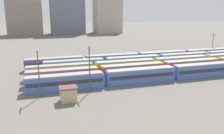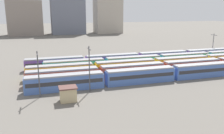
{
  "view_description": "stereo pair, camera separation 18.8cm",
  "coord_description": "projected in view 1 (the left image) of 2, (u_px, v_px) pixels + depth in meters",
  "views": [
    {
      "loc": [
        -6.54,
        -52.69,
        17.87
      ],
      "look_at": [
        13.07,
        10.4,
        2.04
      ],
      "focal_mm": 37.69,
      "sensor_mm": 36.0,
      "label": 1
    },
    {
      "loc": [
        -6.36,
        -52.74,
        17.87
      ],
      "look_at": [
        13.07,
        10.4,
        2.04
      ],
      "focal_mm": 37.69,
      "sensor_mm": 36.0,
      "label": 2
    }
  ],
  "objects": [
    {
      "name": "ground_plane",
      "position": [
        67.0,
        77.0,
        64.64
      ],
      "size": [
        600.0,
        600.0,
        0.0
      ],
      "primitive_type": "plane",
      "color": "#666059"
    },
    {
      "name": "train_track_0",
      "position": [
        203.0,
        70.0,
        65.02
      ],
      "size": [
        93.6,
        3.06,
        3.75
      ],
      "color": "#4C70BC",
      "rests_on": "ground_plane"
    },
    {
      "name": "train_track_1",
      "position": [
        218.0,
        64.0,
        72.56
      ],
      "size": [
        112.5,
        3.06,
        3.75
      ],
      "color": "#BC4C38",
      "rests_on": "ground_plane"
    },
    {
      "name": "train_track_2",
      "position": [
        181.0,
        62.0,
        74.62
      ],
      "size": [
        93.6,
        3.06,
        3.75
      ],
      "color": "yellow",
      "rests_on": "ground_plane"
    },
    {
      "name": "train_track_3",
      "position": [
        207.0,
        57.0,
        83.5
      ],
      "size": [
        112.5,
        3.06,
        3.75
      ],
      "color": "teal",
      "rests_on": "ground_plane"
    },
    {
      "name": "train_track_4",
      "position": [
        139.0,
        58.0,
        81.34
      ],
      "size": [
        74.7,
        3.06,
        3.75
      ],
      "color": "#6B429E",
      "rests_on": "ground_plane"
    },
    {
      "name": "catenary_pole_0",
      "position": [
        39.0,
        72.0,
        48.64
      ],
      "size": [
        0.24,
        3.2,
        9.92
      ],
      "color": "#4C4C51",
      "rests_on": "ground_plane"
    },
    {
      "name": "catenary_pole_1",
      "position": [
        213.0,
        44.0,
        93.01
      ],
      "size": [
        0.24,
        3.2,
        9.22
      ],
      "color": "#4C4C51",
      "rests_on": "ground_plane"
    },
    {
      "name": "catenary_pole_2",
      "position": [
        90.0,
        67.0,
        52.09
      ],
      "size": [
        0.24,
        3.2,
        10.4
      ],
      "color": "#4C4C51",
      "rests_on": "ground_plane"
    },
    {
      "name": "signal_hut",
      "position": [
        68.0,
        94.0,
        47.39
      ],
      "size": [
        3.6,
        3.0,
        3.04
      ],
      "color": "#C6B284",
      "rests_on": "ground_plane"
    },
    {
      "name": "distant_building_1",
      "position": [
        25.0,
        18.0,
        175.22
      ],
      "size": [
        24.76,
        17.76,
        25.3
      ],
      "primitive_type": "cube",
      "color": "gray",
      "rests_on": "ground_plane"
    },
    {
      "name": "distant_building_2",
      "position": [
        67.0,
        12.0,
        183.28
      ],
      "size": [
        25.69,
        16.36,
        33.89
      ],
      "primitive_type": "cube",
      "color": "slate",
      "rests_on": "ground_plane"
    },
    {
      "name": "distant_building_3",
      "position": [
        107.0,
        16.0,
        193.43
      ],
      "size": [
        21.07,
        17.4,
        27.48
      ],
      "primitive_type": "cube",
      "color": "#B2A899",
      "rests_on": "ground_plane"
    }
  ]
}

